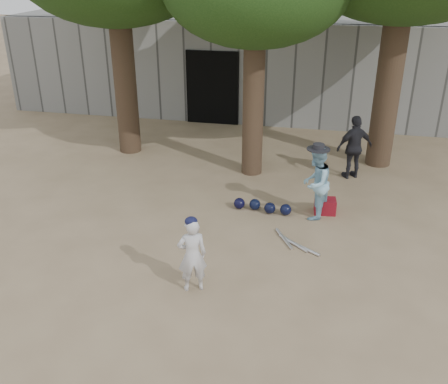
% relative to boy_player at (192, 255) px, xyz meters
% --- Properties ---
extents(ground, '(70.00, 70.00, 0.00)m').
position_rel_boy_player_xyz_m(ground, '(-0.45, 0.59, -0.61)').
color(ground, '#937C5E').
rests_on(ground, ground).
extents(boy_player, '(0.53, 0.45, 1.23)m').
position_rel_boy_player_xyz_m(boy_player, '(0.00, 0.00, 0.00)').
color(boy_player, silver).
rests_on(boy_player, ground).
extents(spectator_blue, '(0.73, 0.84, 1.46)m').
position_rel_boy_player_xyz_m(spectator_blue, '(1.71, 2.80, 0.12)').
color(spectator_blue, '#8CBED8').
rests_on(spectator_blue, ground).
extents(spectator_dark, '(0.94, 0.73, 1.49)m').
position_rel_boy_player_xyz_m(spectator_dark, '(2.49, 4.98, 0.13)').
color(spectator_dark, black).
rests_on(spectator_dark, ground).
extents(red_bag, '(0.45, 0.36, 0.30)m').
position_rel_boy_player_xyz_m(red_bag, '(1.94, 3.02, -0.46)').
color(red_bag, maroon).
rests_on(red_bag, ground).
extents(back_building, '(16.00, 5.24, 3.00)m').
position_rel_boy_player_xyz_m(back_building, '(-0.45, 10.93, 0.88)').
color(back_building, gray).
rests_on(back_building, ground).
extents(helmet_row, '(1.19, 0.33, 0.23)m').
position_rel_boy_player_xyz_m(helmet_row, '(0.69, 2.81, -0.50)').
color(helmet_row, black).
rests_on(helmet_row, ground).
extents(bat_pile, '(0.87, 0.79, 0.06)m').
position_rel_boy_player_xyz_m(bat_pile, '(1.42, 1.65, -0.59)').
color(bat_pile, silver).
rests_on(bat_pile, ground).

